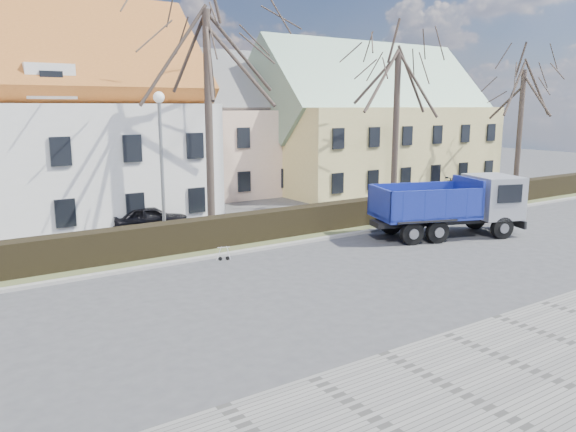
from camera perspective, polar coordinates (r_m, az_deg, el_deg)
ground at (r=21.51m, az=7.26°, el=-5.41°), size 120.00×120.00×0.00m
curb_far at (r=25.01m, az=0.34°, el=-2.82°), size 80.00×0.30×0.12m
grass_strip at (r=26.32m, az=-1.61°, el=-2.15°), size 80.00×3.00×0.10m
hedge at (r=26.02m, az=-1.39°, el=-0.95°), size 60.00×0.90×1.30m
building_pink at (r=39.68m, az=-7.44°, el=8.01°), size 10.80×8.80×8.00m
building_yellow at (r=44.01m, az=8.66°, el=8.59°), size 18.80×10.80×8.50m
tree_1 at (r=26.66m, az=-8.10°, el=11.52°), size 9.20×9.20×12.65m
tree_2 at (r=33.68m, az=10.93°, el=9.92°), size 8.00×8.00×11.00m
tree_3 at (r=42.96m, az=22.55°, el=9.13°), size 7.60×7.60×10.45m
dump_truck at (r=27.31m, az=15.42°, el=0.97°), size 7.80×4.95×2.93m
streetlight at (r=24.26m, az=-12.67°, el=4.44°), size 0.53×0.53×6.76m
cart_frame at (r=22.61m, az=-7.04°, el=-3.76°), size 0.78×0.59×0.63m
parked_car_a at (r=28.70m, az=-13.78°, el=-0.18°), size 3.92×2.31×1.25m
parked_car_b at (r=42.78m, az=18.26°, el=3.11°), size 4.06×2.80×1.09m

